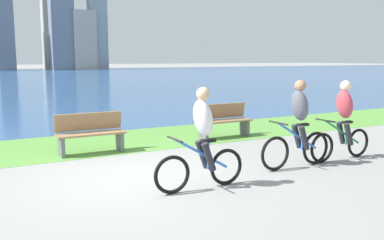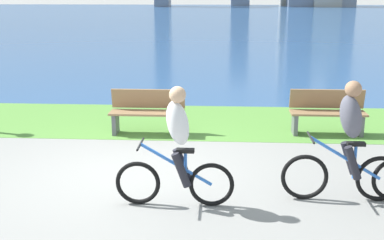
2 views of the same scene
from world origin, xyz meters
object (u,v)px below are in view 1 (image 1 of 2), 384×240
at_px(cyclist_distant_rear, 343,120).
at_px(bench_near_path, 91,133).
at_px(bench_far_along_path, 224,121).
at_px(cyclist_trailing, 298,125).
at_px(cyclist_lead, 202,139).

height_order(cyclist_distant_rear, bench_near_path, cyclist_distant_rear).
relative_size(cyclist_distant_rear, bench_far_along_path, 1.11).
bearing_deg(bench_near_path, cyclist_distant_rear, -34.53).
height_order(bench_near_path, bench_far_along_path, same).
bearing_deg(bench_near_path, cyclist_trailing, -43.97).
xyz_separation_m(cyclist_lead, cyclist_distant_rear, (3.56, 0.33, -0.00)).
distance_m(cyclist_trailing, bench_far_along_path, 3.35).
bearing_deg(bench_near_path, cyclist_lead, -75.05).
distance_m(cyclist_distant_rear, bench_near_path, 5.44).
bearing_deg(bench_far_along_path, cyclist_distant_rear, -75.79).
distance_m(cyclist_trailing, bench_near_path, 4.48).
relative_size(cyclist_lead, bench_far_along_path, 1.10).
bearing_deg(bench_far_along_path, bench_near_path, -176.83).
height_order(cyclist_distant_rear, bench_far_along_path, cyclist_distant_rear).
relative_size(cyclist_lead, bench_near_path, 1.10).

